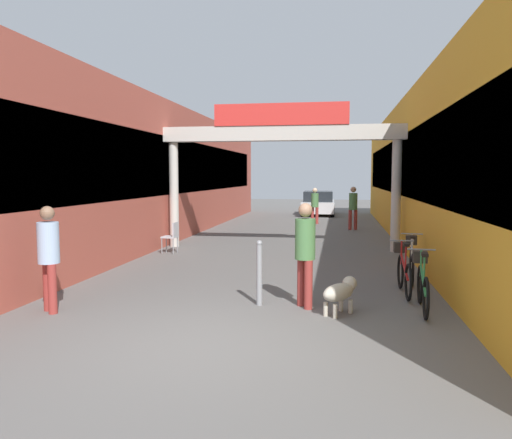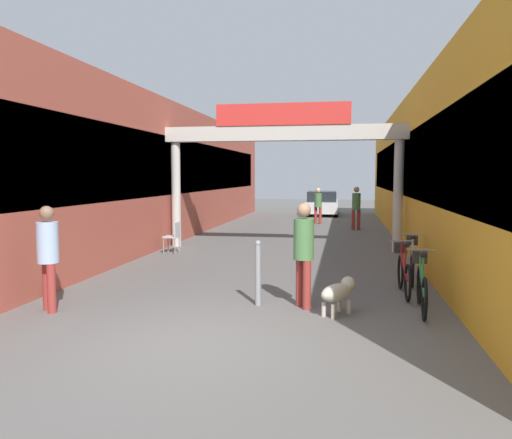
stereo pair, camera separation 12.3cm
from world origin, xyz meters
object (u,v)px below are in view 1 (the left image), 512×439
at_px(pedestrian_with_dog, 305,248).
at_px(bicycle_red_second, 403,270).
at_px(pedestrian_companion, 49,252).
at_px(parked_car_white, 318,203).
at_px(pedestrian_elderly_walking, 315,203).
at_px(cafe_chair_aluminium_nearer, 172,235).
at_px(bollard_post_metal, 259,272).
at_px(bicycle_green_nearest, 422,283).
at_px(pedestrian_carrying_crate, 353,205).
at_px(dog_on_leash, 341,292).
at_px(bicycle_silver_third, 412,260).

bearing_deg(pedestrian_with_dog, bicycle_red_second, 37.14).
relative_size(pedestrian_companion, parked_car_white, 0.43).
xyz_separation_m(pedestrian_with_dog, pedestrian_companion, (-4.07, -0.96, -0.02)).
height_order(pedestrian_elderly_walking, cafe_chair_aluminium_nearer, pedestrian_elderly_walking).
bearing_deg(bollard_post_metal, bicycle_red_second, 27.39).
height_order(bicycle_green_nearest, cafe_chair_aluminium_nearer, bicycle_green_nearest).
distance_m(pedestrian_carrying_crate, pedestrian_elderly_walking, 2.86).
distance_m(pedestrian_companion, pedestrian_elderly_walking, 16.06).
height_order(pedestrian_elderly_walking, bollard_post_metal, pedestrian_elderly_walking).
xyz_separation_m(pedestrian_carrying_crate, parked_car_white, (-1.70, 7.59, -0.37)).
relative_size(dog_on_leash, bicycle_silver_third, 0.47).
relative_size(pedestrian_elderly_walking, bicycle_green_nearest, 0.97).
bearing_deg(cafe_chair_aluminium_nearer, pedestrian_with_dog, -51.88).
xyz_separation_m(pedestrian_companion, parked_car_white, (3.51, 20.92, -0.35)).
distance_m(dog_on_leash, bollard_post_metal, 1.43).
height_order(pedestrian_companion, bicycle_silver_third, pedestrian_companion).
height_order(bicycle_green_nearest, parked_car_white, parked_car_white).
bearing_deg(bicycle_silver_third, bicycle_red_second, -104.75).
bearing_deg(bicycle_red_second, parked_car_white, 97.13).
relative_size(dog_on_leash, bicycle_green_nearest, 0.47).
bearing_deg(pedestrian_companion, bicycle_silver_third, 29.65).
height_order(dog_on_leash, cafe_chair_aluminium_nearer, cafe_chair_aluminium_nearer).
distance_m(pedestrian_with_dog, dog_on_leash, 0.93).
bearing_deg(pedestrian_with_dog, pedestrian_carrying_crate, 84.70).
relative_size(pedestrian_companion, cafe_chair_aluminium_nearer, 1.95).
distance_m(pedestrian_with_dog, bicycle_silver_third, 3.34).
height_order(dog_on_leash, bicycle_silver_third, bicycle_silver_third).
xyz_separation_m(pedestrian_elderly_walking, bicycle_red_second, (2.29, -13.35, -0.50)).
bearing_deg(cafe_chair_aluminium_nearer, dog_on_leash, -49.70).
xyz_separation_m(bicycle_silver_third, bollard_post_metal, (-2.87, -2.52, 0.13)).
height_order(pedestrian_carrying_crate, pedestrian_elderly_walking, pedestrian_carrying_crate).
height_order(bollard_post_metal, cafe_chair_aluminium_nearer, bollard_post_metal).
distance_m(pedestrian_companion, pedestrian_carrying_crate, 14.31).
relative_size(bicycle_green_nearest, bicycle_red_second, 1.00).
xyz_separation_m(dog_on_leash, cafe_chair_aluminium_nearer, (-4.71, 5.55, 0.18)).
bearing_deg(pedestrian_companion, bicycle_red_second, 21.55).
xyz_separation_m(bicycle_green_nearest, cafe_chair_aluminium_nearer, (-6.05, 5.05, 0.10)).
height_order(pedestrian_elderly_walking, bicycle_silver_third, pedestrian_elderly_walking).
bearing_deg(dog_on_leash, pedestrian_with_dog, 152.40).
distance_m(pedestrian_with_dog, bicycle_green_nearest, 2.03).
bearing_deg(dog_on_leash, bicycle_silver_third, 62.35).
relative_size(bicycle_red_second, cafe_chair_aluminium_nearer, 1.90).
height_order(pedestrian_with_dog, pedestrian_companion, pedestrian_with_dog).
distance_m(pedestrian_companion, bollard_post_metal, 3.46).
bearing_deg(pedestrian_carrying_crate, pedestrian_elderly_walking, 125.52).
bearing_deg(pedestrian_elderly_walking, bicycle_silver_third, -77.92).
bearing_deg(dog_on_leash, pedestrian_companion, -172.03).
distance_m(bicycle_green_nearest, cafe_chair_aluminium_nearer, 7.88).
relative_size(pedestrian_with_dog, bollard_post_metal, 1.57).
height_order(bicycle_silver_third, bollard_post_metal, bollard_post_metal).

